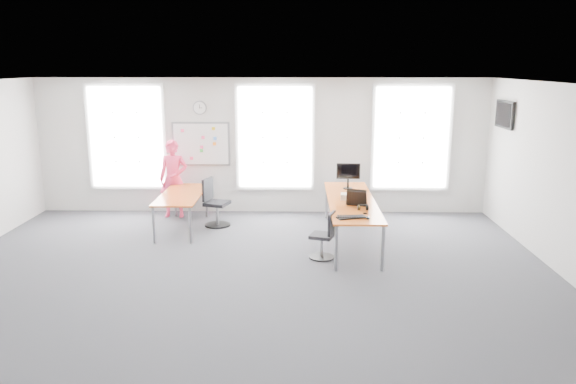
{
  "coord_description": "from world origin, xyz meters",
  "views": [
    {
      "loc": [
        0.82,
        -8.37,
        3.3
      ],
      "look_at": [
        0.64,
        1.2,
        1.1
      ],
      "focal_mm": 35.0,
      "sensor_mm": 36.0,
      "label": 1
    }
  ],
  "objects_px": {
    "person": "(174,179)",
    "keyboard": "(351,217)",
    "monitor": "(348,174)",
    "headphones": "(363,207)",
    "desk_right": "(351,203)",
    "chair_left": "(215,205)",
    "chair_right": "(325,238)",
    "desk_left": "(182,197)"
  },
  "relations": [
    {
      "from": "chair_right",
      "to": "desk_right",
      "type": "bearing_deg",
      "value": 170.12
    },
    {
      "from": "headphones",
      "to": "desk_right",
      "type": "bearing_deg",
      "value": 84.3
    },
    {
      "from": "desk_left",
      "to": "chair_left",
      "type": "distance_m",
      "value": 0.71
    },
    {
      "from": "desk_right",
      "to": "monitor",
      "type": "bearing_deg",
      "value": 88.85
    },
    {
      "from": "person",
      "to": "keyboard",
      "type": "relative_size",
      "value": 3.51
    },
    {
      "from": "chair_right",
      "to": "chair_left",
      "type": "relative_size",
      "value": 0.83
    },
    {
      "from": "keyboard",
      "to": "person",
      "type": "bearing_deg",
      "value": 121.85
    },
    {
      "from": "monitor",
      "to": "chair_right",
      "type": "bearing_deg",
      "value": -103.66
    },
    {
      "from": "chair_right",
      "to": "desk_left",
      "type": "bearing_deg",
      "value": -102.87
    },
    {
      "from": "headphones",
      "to": "desk_left",
      "type": "bearing_deg",
      "value": 141.42
    },
    {
      "from": "desk_right",
      "to": "person",
      "type": "xyz_separation_m",
      "value": [
        -3.71,
        1.68,
        0.1
      ]
    },
    {
      "from": "person",
      "to": "headphones",
      "type": "bearing_deg",
      "value": -32.86
    },
    {
      "from": "keyboard",
      "to": "chair_left",
      "type": "bearing_deg",
      "value": 120.43
    },
    {
      "from": "chair_left",
      "to": "chair_right",
      "type": "bearing_deg",
      "value": -114.67
    },
    {
      "from": "desk_left",
      "to": "monitor",
      "type": "bearing_deg",
      "value": 3.91
    },
    {
      "from": "person",
      "to": "monitor",
      "type": "height_order",
      "value": "person"
    },
    {
      "from": "headphones",
      "to": "monitor",
      "type": "height_order",
      "value": "monitor"
    },
    {
      "from": "desk_right",
      "to": "person",
      "type": "distance_m",
      "value": 4.08
    },
    {
      "from": "desk_left",
      "to": "chair_right",
      "type": "bearing_deg",
      "value": -31.45
    },
    {
      "from": "keyboard",
      "to": "headphones",
      "type": "relative_size",
      "value": 2.57
    },
    {
      "from": "desk_right",
      "to": "headphones",
      "type": "distance_m",
      "value": 0.76
    },
    {
      "from": "desk_right",
      "to": "chair_left",
      "type": "xyz_separation_m",
      "value": [
        -2.73,
        0.99,
        -0.31
      ]
    },
    {
      "from": "chair_right",
      "to": "monitor",
      "type": "relative_size",
      "value": 1.57
    },
    {
      "from": "desk_left",
      "to": "person",
      "type": "bearing_deg",
      "value": 111.05
    },
    {
      "from": "headphones",
      "to": "monitor",
      "type": "relative_size",
      "value": 0.36
    },
    {
      "from": "chair_left",
      "to": "monitor",
      "type": "height_order",
      "value": "monitor"
    },
    {
      "from": "desk_right",
      "to": "person",
      "type": "bearing_deg",
      "value": 155.65
    },
    {
      "from": "desk_right",
      "to": "keyboard",
      "type": "relative_size",
      "value": 6.79
    },
    {
      "from": "chair_left",
      "to": "person",
      "type": "distance_m",
      "value": 1.27
    },
    {
      "from": "desk_left",
      "to": "chair_right",
      "type": "relative_size",
      "value": 2.43
    },
    {
      "from": "keyboard",
      "to": "headphones",
      "type": "bearing_deg",
      "value": 45.51
    },
    {
      "from": "desk_right",
      "to": "headphones",
      "type": "xyz_separation_m",
      "value": [
        0.13,
        -0.74,
        0.1
      ]
    },
    {
      "from": "monitor",
      "to": "headphones",
      "type": "bearing_deg",
      "value": -84.05
    },
    {
      "from": "chair_right",
      "to": "monitor",
      "type": "bearing_deg",
      "value": -177.32
    },
    {
      "from": "chair_left",
      "to": "desk_left",
      "type": "bearing_deg",
      "value": 129.9
    },
    {
      "from": "chair_left",
      "to": "headphones",
      "type": "height_order",
      "value": "chair_left"
    },
    {
      "from": "chair_left",
      "to": "keyboard",
      "type": "bearing_deg",
      "value": -113.19
    },
    {
      "from": "keyboard",
      "to": "monitor",
      "type": "bearing_deg",
      "value": 67.58
    },
    {
      "from": "person",
      "to": "headphones",
      "type": "height_order",
      "value": "person"
    },
    {
      "from": "chair_right",
      "to": "headphones",
      "type": "xyz_separation_m",
      "value": [
        0.67,
        0.25,
        0.49
      ]
    },
    {
      "from": "chair_right",
      "to": "keyboard",
      "type": "distance_m",
      "value": 0.67
    },
    {
      "from": "chair_left",
      "to": "keyboard",
      "type": "distance_m",
      "value": 3.46
    }
  ]
}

